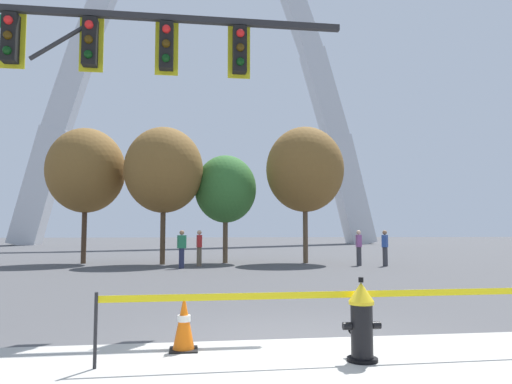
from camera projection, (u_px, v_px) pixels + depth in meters
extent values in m
plane|color=#474749|center=(293.00, 343.00, 6.66)|extent=(240.00, 240.00, 0.00)
cylinder|color=black|center=(362.00, 360.00, 5.70)|extent=(0.36, 0.36, 0.05)
cylinder|color=black|center=(362.00, 331.00, 5.73)|extent=(0.26, 0.26, 0.62)
cylinder|color=gold|center=(361.00, 303.00, 5.75)|extent=(0.30, 0.30, 0.04)
cone|color=gold|center=(361.00, 292.00, 5.76)|extent=(0.30, 0.30, 0.22)
cylinder|color=black|center=(361.00, 280.00, 5.78)|extent=(0.06, 0.06, 0.06)
cylinder|color=black|center=(347.00, 326.00, 5.71)|extent=(0.10, 0.09, 0.09)
cylinder|color=black|center=(376.00, 325.00, 5.76)|extent=(0.10, 0.09, 0.09)
cylinder|color=black|center=(356.00, 330.00, 5.92)|extent=(0.13, 0.14, 0.13)
cylinder|color=black|center=(354.00, 329.00, 6.00)|extent=(0.15, 0.03, 0.15)
cylinder|color=#232326|center=(95.00, 331.00, 5.42)|extent=(0.04, 0.04, 0.85)
cube|color=yellow|center=(327.00, 295.00, 5.85)|extent=(5.39, 0.08, 0.08)
cube|color=black|center=(184.00, 350.00, 6.22)|extent=(0.36, 0.36, 0.03)
cone|color=orange|center=(184.00, 321.00, 6.25)|extent=(0.28, 0.28, 0.70)
cylinder|color=white|center=(184.00, 318.00, 6.25)|extent=(0.17, 0.17, 0.08)
cube|color=#232326|center=(145.00, 17.00, 9.17)|extent=(7.60, 0.12, 0.12)
cylinder|color=#232326|center=(61.00, 41.00, 8.91)|extent=(1.11, 0.08, 0.81)
cube|color=black|center=(10.00, 38.00, 8.79)|extent=(0.26, 0.24, 0.90)
cube|color=gold|center=(13.00, 41.00, 8.93)|extent=(0.44, 0.03, 1.04)
sphere|color=red|center=(8.00, 20.00, 8.69)|extent=(0.16, 0.16, 0.16)
sphere|color=#392706|center=(8.00, 35.00, 8.67)|extent=(0.16, 0.16, 0.16)
sphere|color=black|center=(7.00, 50.00, 8.64)|extent=(0.16, 0.16, 0.16)
cube|color=black|center=(90.00, 42.00, 8.99)|extent=(0.26, 0.24, 0.90)
cube|color=gold|center=(92.00, 45.00, 9.12)|extent=(0.44, 0.03, 1.04)
sphere|color=red|center=(89.00, 25.00, 8.88)|extent=(0.16, 0.16, 0.16)
sphere|color=#392706|center=(89.00, 39.00, 8.86)|extent=(0.16, 0.16, 0.16)
sphere|color=black|center=(88.00, 54.00, 8.83)|extent=(0.16, 0.16, 0.16)
cube|color=black|center=(166.00, 46.00, 9.18)|extent=(0.26, 0.24, 0.90)
cube|color=gold|center=(167.00, 49.00, 9.32)|extent=(0.44, 0.03, 1.04)
sphere|color=red|center=(166.00, 29.00, 9.07)|extent=(0.16, 0.16, 0.16)
sphere|color=#392706|center=(166.00, 43.00, 9.05)|extent=(0.16, 0.16, 0.16)
sphere|color=black|center=(166.00, 58.00, 9.03)|extent=(0.16, 0.16, 0.16)
cube|color=black|center=(240.00, 50.00, 9.37)|extent=(0.26, 0.24, 0.90)
cube|color=gold|center=(239.00, 53.00, 9.51)|extent=(0.44, 0.03, 1.04)
sphere|color=red|center=(240.00, 33.00, 9.26)|extent=(0.16, 0.16, 0.16)
sphere|color=#392706|center=(240.00, 47.00, 9.24)|extent=(0.16, 0.16, 0.16)
sphere|color=black|center=(240.00, 62.00, 9.22)|extent=(0.16, 0.16, 0.16)
cube|color=silver|center=(40.00, 187.00, 55.90)|extent=(6.07, 3.03, 14.07)
cube|color=silver|center=(71.00, 85.00, 57.32)|extent=(5.78, 2.76, 11.91)
cube|color=silver|center=(100.00, 6.00, 58.56)|extent=(5.48, 2.50, 9.78)
cube|color=silver|center=(300.00, 18.00, 61.96)|extent=(5.48, 2.50, 9.78)
cube|color=silver|center=(324.00, 95.00, 61.57)|extent=(5.78, 2.76, 11.91)
cube|color=silver|center=(349.00, 191.00, 61.00)|extent=(6.07, 3.03, 14.07)
cylinder|color=#473323|center=(84.00, 234.00, 23.26)|extent=(0.24, 0.24, 2.81)
ellipsoid|color=brown|center=(86.00, 170.00, 23.51)|extent=(3.75, 3.75, 4.13)
cylinder|color=brown|center=(163.00, 235.00, 22.66)|extent=(0.24, 0.24, 2.78)
ellipsoid|color=brown|center=(164.00, 170.00, 22.91)|extent=(3.71, 3.71, 4.08)
cylinder|color=brown|center=(225.00, 240.00, 23.59)|extent=(0.24, 0.24, 2.26)
ellipsoid|color=#336B2D|center=(226.00, 189.00, 23.79)|extent=(3.02, 3.02, 3.32)
cylinder|color=brown|center=(305.00, 233.00, 23.65)|extent=(0.24, 0.24, 2.88)
ellipsoid|color=brown|center=(305.00, 169.00, 23.91)|extent=(3.84, 3.84, 4.22)
cylinder|color=brown|center=(199.00, 257.00, 21.43)|extent=(0.22, 0.22, 0.84)
cube|color=#B22323|center=(199.00, 241.00, 21.48)|extent=(0.24, 0.36, 0.54)
sphere|color=tan|center=(199.00, 232.00, 21.51)|extent=(0.20, 0.20, 0.20)
cylinder|color=#38383D|center=(385.00, 257.00, 21.41)|extent=(0.22, 0.22, 0.84)
cube|color=#2D4C99|center=(385.00, 241.00, 21.47)|extent=(0.37, 0.39, 0.54)
sphere|color=#936B4C|center=(385.00, 232.00, 21.50)|extent=(0.20, 0.20, 0.20)
cylinder|color=#38383D|center=(359.00, 256.00, 21.74)|extent=(0.22, 0.22, 0.84)
cube|color=#995193|center=(359.00, 241.00, 21.80)|extent=(0.23, 0.36, 0.54)
sphere|color=beige|center=(359.00, 232.00, 21.83)|extent=(0.20, 0.20, 0.20)
cylinder|color=#232847|center=(182.00, 258.00, 20.07)|extent=(0.22, 0.22, 0.84)
cube|color=#23754C|center=(182.00, 242.00, 20.13)|extent=(0.39, 0.30, 0.54)
sphere|color=#936B4C|center=(182.00, 233.00, 20.16)|extent=(0.20, 0.20, 0.20)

